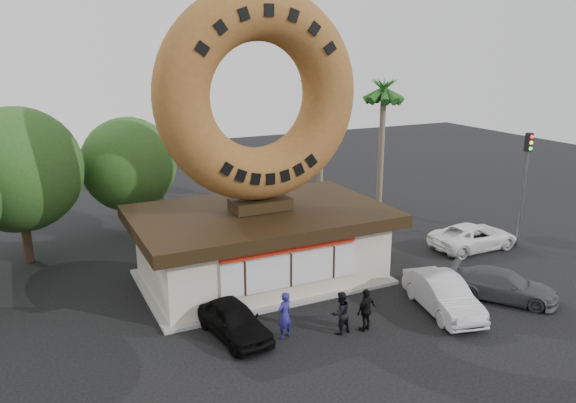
# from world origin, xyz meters

# --- Properties ---
(ground) EXTENTS (90.00, 90.00, 0.00)m
(ground) POSITION_xyz_m (0.00, 0.00, 0.00)
(ground) COLOR black
(ground) RESTS_ON ground
(donut_shop) EXTENTS (11.20, 7.20, 3.80)m
(donut_shop) POSITION_xyz_m (0.00, 5.98, 1.77)
(donut_shop) COLOR beige
(donut_shop) RESTS_ON ground
(giant_donut) EXTENTS (9.00, 2.29, 9.00)m
(giant_donut) POSITION_xyz_m (0.00, 6.00, 8.30)
(giant_donut) COLOR #91592A
(giant_donut) RESTS_ON donut_shop
(tree_west) EXTENTS (6.00, 6.00, 7.65)m
(tree_west) POSITION_xyz_m (-9.50, 13.00, 4.64)
(tree_west) COLOR #473321
(tree_west) RESTS_ON ground
(tree_mid) EXTENTS (5.20, 5.20, 6.63)m
(tree_mid) POSITION_xyz_m (-4.00, 15.00, 4.02)
(tree_mid) COLOR #473321
(tree_mid) RESTS_ON ground
(palm_near) EXTENTS (2.60, 2.60, 9.75)m
(palm_near) POSITION_xyz_m (7.50, 14.00, 8.41)
(palm_near) COLOR #726651
(palm_near) RESTS_ON ground
(palm_far) EXTENTS (2.60, 2.60, 8.75)m
(palm_far) POSITION_xyz_m (11.00, 12.50, 7.48)
(palm_far) COLOR #726651
(palm_far) RESTS_ON ground
(street_lamp) EXTENTS (2.11, 0.20, 8.00)m
(street_lamp) POSITION_xyz_m (-1.86, 16.00, 4.48)
(street_lamp) COLOR #59595E
(street_lamp) RESTS_ON ground
(traffic_signal) EXTENTS (0.30, 0.38, 6.07)m
(traffic_signal) POSITION_xyz_m (14.00, 3.99, 3.87)
(traffic_signal) COLOR #59595E
(traffic_signal) RESTS_ON ground
(person_left) EXTENTS (0.76, 0.63, 1.79)m
(person_left) POSITION_xyz_m (-1.37, 0.64, 0.90)
(person_left) COLOR navy
(person_left) RESTS_ON ground
(person_center) EXTENTS (0.89, 0.75, 1.65)m
(person_center) POSITION_xyz_m (0.63, 0.04, 0.82)
(person_center) COLOR black
(person_center) RESTS_ON ground
(person_right) EXTENTS (1.06, 0.70, 1.67)m
(person_right) POSITION_xyz_m (1.61, -0.19, 0.83)
(person_right) COLOR black
(person_right) RESTS_ON ground
(car_black) EXTENTS (2.08, 4.04, 1.32)m
(car_black) POSITION_xyz_m (-3.01, 1.54, 0.66)
(car_black) COLOR black
(car_black) RESTS_ON ground
(car_silver) EXTENTS (2.43, 4.62, 1.45)m
(car_silver) POSITION_xyz_m (5.25, -0.22, 0.72)
(car_silver) COLOR #ADADB3
(car_silver) RESTS_ON ground
(car_grey) EXTENTS (4.03, 4.48, 1.25)m
(car_grey) POSITION_xyz_m (8.31, -0.43, 0.63)
(car_grey) COLOR #4C4F51
(car_grey) RESTS_ON ground
(car_white) EXTENTS (4.82, 2.24, 1.34)m
(car_white) POSITION_xyz_m (11.60, 4.75, 0.67)
(car_white) COLOR white
(car_white) RESTS_ON ground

